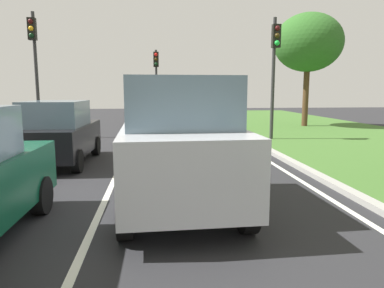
% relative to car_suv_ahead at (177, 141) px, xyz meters
% --- Properties ---
extents(ground_plane, '(60.00, 60.00, 0.00)m').
position_rel_car_suv_ahead_xyz_m(ground_plane, '(-0.67, 4.43, -1.17)').
color(ground_plane, '#262628').
extents(lane_line_center, '(0.12, 32.00, 0.01)m').
position_rel_car_suv_ahead_xyz_m(lane_line_center, '(-1.37, 4.43, -1.16)').
color(lane_line_center, silver).
rests_on(lane_line_center, ground).
extents(lane_line_right_edge, '(0.12, 32.00, 0.01)m').
position_rel_car_suv_ahead_xyz_m(lane_line_right_edge, '(2.93, 4.43, -1.16)').
color(lane_line_right_edge, silver).
rests_on(lane_line_right_edge, ground).
extents(curb_right, '(0.24, 48.00, 0.12)m').
position_rel_car_suv_ahead_xyz_m(curb_right, '(3.43, 4.43, -1.11)').
color(curb_right, '#9E9B93').
rests_on(curb_right, ground).
extents(car_suv_ahead, '(2.07, 4.55, 2.28)m').
position_rel_car_suv_ahead_xyz_m(car_suv_ahead, '(0.00, 0.00, 0.00)').
color(car_suv_ahead, '#B7BABF').
rests_on(car_suv_ahead, ground).
extents(car_hatchback_far, '(1.81, 3.74, 1.78)m').
position_rel_car_suv_ahead_xyz_m(car_hatchback_far, '(-3.09, 3.92, -0.28)').
color(car_hatchback_far, black).
rests_on(car_hatchback_far, ground).
extents(traffic_light_near_right, '(0.32, 0.50, 4.94)m').
position_rel_car_suv_ahead_xyz_m(traffic_light_near_right, '(4.44, 7.84, 2.15)').
color(traffic_light_near_right, '#2D2D2D').
rests_on(traffic_light_near_right, ground).
extents(traffic_light_overhead_left, '(0.32, 0.50, 5.33)m').
position_rel_car_suv_ahead_xyz_m(traffic_light_overhead_left, '(-5.40, 9.67, 2.41)').
color(traffic_light_overhead_left, '#2D2D2D').
rests_on(traffic_light_overhead_left, ground).
extents(traffic_light_far_median, '(0.32, 0.50, 4.52)m').
position_rel_car_suv_ahead_xyz_m(traffic_light_far_median, '(-0.24, 16.02, 1.94)').
color(traffic_light_far_median, '#2D2D2D').
rests_on(traffic_light_far_median, ground).
extents(tree_roadside_far, '(3.74, 3.74, 6.26)m').
position_rel_car_suv_ahead_xyz_m(tree_roadside_far, '(8.09, 13.03, 3.48)').
color(tree_roadside_far, '#4C331E').
rests_on(tree_roadside_far, ground).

